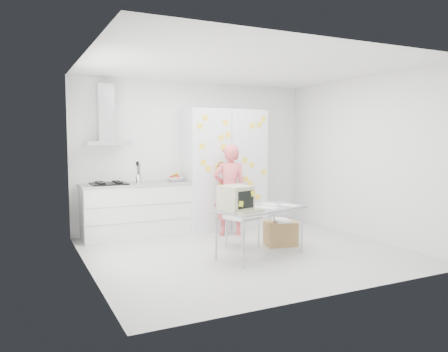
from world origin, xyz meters
name	(u,v)px	position (x,y,z in m)	size (l,w,h in m)	color
floor	(246,252)	(0.00, 0.00, -0.01)	(4.50, 4.00, 0.02)	silver
walls	(225,159)	(0.00, 0.72, 1.35)	(4.52, 4.01, 2.70)	white
ceiling	(247,67)	(0.00, 0.00, 2.70)	(4.50, 4.00, 0.02)	white
counter_run	(136,209)	(-1.20, 1.70, 0.47)	(1.84, 0.63, 1.28)	white
range_hood	(106,121)	(-1.65, 1.84, 1.96)	(0.70, 0.48, 1.01)	silver
tall_cabinet	(224,169)	(0.45, 1.67, 1.10)	(1.50, 0.68, 2.20)	silver
person	(230,190)	(0.29, 1.10, 0.79)	(0.57, 0.38, 1.57)	#E4595D
desk	(245,203)	(-0.22, -0.37, 0.79)	(1.43, 0.98, 1.04)	gray
chair	(239,212)	(0.05, 0.32, 0.55)	(0.53, 0.53, 0.97)	beige
cardboard_box	(281,233)	(0.68, 0.11, 0.19)	(0.55, 0.48, 0.41)	#9D7A44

